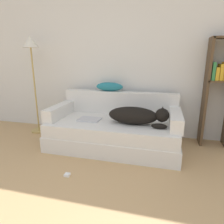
% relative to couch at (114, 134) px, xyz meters
% --- Properties ---
extents(wall_back, '(7.91, 0.06, 2.70)m').
position_rel_couch_xyz_m(wall_back, '(-0.17, 0.62, 1.16)').
color(wall_back, silver).
rests_on(wall_back, ground_plane).
extents(couch, '(1.80, 0.92, 0.39)m').
position_rel_couch_xyz_m(couch, '(0.00, 0.00, 0.00)').
color(couch, silver).
rests_on(couch, ground_plane).
extents(couch_backrest, '(1.76, 0.15, 0.35)m').
position_rel_couch_xyz_m(couch_backrest, '(0.00, 0.39, 0.37)').
color(couch_backrest, silver).
rests_on(couch_backrest, couch).
extents(couch_arm_left, '(0.15, 0.73, 0.18)m').
position_rel_couch_xyz_m(couch_arm_left, '(-0.83, -0.01, 0.29)').
color(couch_arm_left, silver).
rests_on(couch_arm_left, couch).
extents(couch_arm_right, '(0.15, 0.73, 0.18)m').
position_rel_couch_xyz_m(couch_arm_right, '(0.83, -0.01, 0.29)').
color(couch_arm_right, silver).
rests_on(couch_arm_right, couch).
extents(dog, '(0.79, 0.28, 0.25)m').
position_rel_couch_xyz_m(dog, '(0.34, -0.07, 0.32)').
color(dog, black).
rests_on(dog, couch).
extents(laptop, '(0.31, 0.24, 0.02)m').
position_rel_couch_xyz_m(laptop, '(-0.34, -0.06, 0.21)').
color(laptop, '#B7B7BC').
rests_on(laptop, couch).
extents(throw_pillow, '(0.43, 0.15, 0.14)m').
position_rel_couch_xyz_m(throw_pillow, '(-0.17, 0.41, 0.61)').
color(throw_pillow, teal).
rests_on(throw_pillow, couch_backrest).
extents(bookshelf, '(0.37, 0.26, 1.51)m').
position_rel_couch_xyz_m(bookshelf, '(1.39, 0.43, 0.68)').
color(bookshelf, '#4C3823').
rests_on(bookshelf, ground_plane).
extents(floor_lamp, '(0.26, 0.26, 1.57)m').
position_rel_couch_xyz_m(floor_lamp, '(-1.41, 0.27, 1.07)').
color(floor_lamp, tan).
rests_on(floor_lamp, ground_plane).
extents(power_adapter, '(0.06, 0.06, 0.03)m').
position_rel_couch_xyz_m(power_adapter, '(-0.31, -0.86, -0.18)').
color(power_adapter, white).
rests_on(power_adapter, ground_plane).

